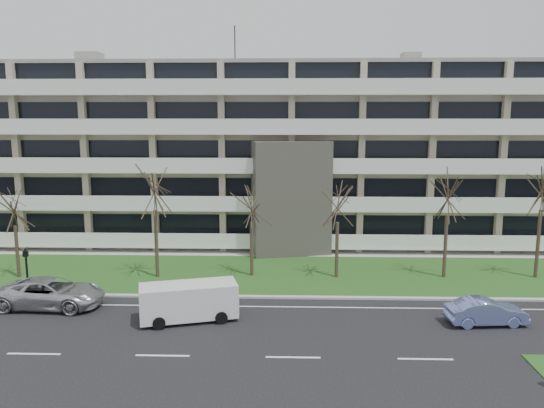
{
  "coord_description": "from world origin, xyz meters",
  "views": [
    {
      "loc": [
        -0.28,
        -22.72,
        10.85
      ],
      "look_at": [
        -1.26,
        10.0,
        5.45
      ],
      "focal_mm": 35.0,
      "sensor_mm": 36.0,
      "label": 1
    }
  ],
  "objects_px": {
    "silver_pickup": "(51,293)",
    "pedestrian_signal": "(27,267)",
    "blue_sedan": "(486,312)",
    "white_van": "(190,299)"
  },
  "relations": [
    {
      "from": "silver_pickup",
      "to": "pedestrian_signal",
      "type": "relative_size",
      "value": 1.92
    },
    {
      "from": "silver_pickup",
      "to": "blue_sedan",
      "type": "bearing_deg",
      "value": -91.66
    },
    {
      "from": "white_van",
      "to": "pedestrian_signal",
      "type": "distance_m",
      "value": 10.77
    },
    {
      "from": "blue_sedan",
      "to": "white_van",
      "type": "relative_size",
      "value": 0.76
    },
    {
      "from": "pedestrian_signal",
      "to": "silver_pickup",
      "type": "bearing_deg",
      "value": -43.43
    },
    {
      "from": "silver_pickup",
      "to": "blue_sedan",
      "type": "relative_size",
      "value": 1.45
    },
    {
      "from": "blue_sedan",
      "to": "white_van",
      "type": "bearing_deg",
      "value": 84.23
    },
    {
      "from": "silver_pickup",
      "to": "blue_sedan",
      "type": "distance_m",
      "value": 24.18
    },
    {
      "from": "silver_pickup",
      "to": "pedestrian_signal",
      "type": "height_order",
      "value": "pedestrian_signal"
    },
    {
      "from": "blue_sedan",
      "to": "white_van",
      "type": "distance_m",
      "value": 15.74
    }
  ]
}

